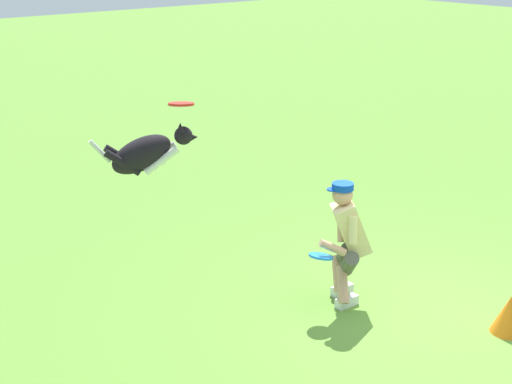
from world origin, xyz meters
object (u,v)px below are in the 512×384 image
(frisbee_held, at_px, (321,256))
(training_cone, at_px, (509,314))
(dog, at_px, (146,153))
(frisbee_flying, at_px, (181,104))
(person, at_px, (347,238))

(frisbee_held, xyz_separation_m, training_cone, (-1.10, 1.48, -0.42))
(dog, distance_m, training_cone, 3.79)
(frisbee_flying, xyz_separation_m, training_cone, (-2.24, 2.19, -2.00))
(dog, relative_size, frisbee_flying, 3.76)
(person, bearing_deg, frisbee_held, 38.35)
(dog, bearing_deg, training_cone, -13.99)
(person, distance_m, frisbee_flying, 2.25)
(frisbee_flying, bearing_deg, person, 155.64)
(training_cone, bearing_deg, frisbee_held, -53.33)
(frisbee_flying, bearing_deg, dog, -21.64)
(dog, bearing_deg, person, 4.24)
(dog, relative_size, frisbee_held, 3.69)
(person, xyz_separation_m, training_cone, (-0.72, 1.50, -0.51))
(frisbee_held, bearing_deg, person, -177.26)
(person, distance_m, training_cone, 1.73)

